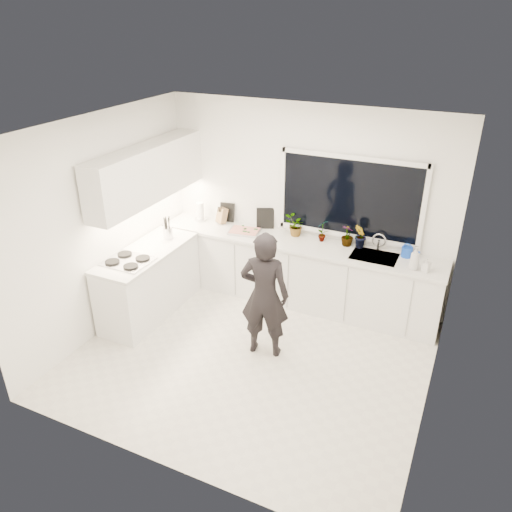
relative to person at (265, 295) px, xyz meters
The scene contains 25 objects.
floor 0.82m from the person, 115.30° to the right, with size 4.00×3.50×0.02m, color beige.
wall_back 1.67m from the person, 93.22° to the left, with size 4.00×0.02×2.70m, color white.
wall_left 2.18m from the person, behind, with size 0.02×3.50×2.70m, color white.
wall_right 2.01m from the person, ahead, with size 0.02×3.50×2.70m, color white.
ceiling 1.94m from the person, 115.30° to the right, with size 4.00×3.50×0.02m, color white.
window 1.79m from the person, 71.60° to the left, with size 1.80×0.02×1.00m, color black.
base_cabinets_back 1.31m from the person, 94.01° to the left, with size 3.92×0.58×0.88m, color white.
base_cabinets_left 1.80m from the person, behind, with size 0.58×1.60×0.88m, color white.
countertop_back 1.26m from the person, 94.05° to the left, with size 3.94×0.62×0.04m, color silver.
countertop_left 1.77m from the person, behind, with size 0.62×1.60×0.04m, color silver.
upper_cabinets 2.22m from the person, 164.74° to the left, with size 0.34×2.10×0.70m, color white.
sink 1.59m from the person, 52.71° to the left, with size 0.58×0.42×0.14m, color silver.
faucet 1.77m from the person, 56.68° to the left, with size 0.03×0.03×0.22m, color silver.
stovetop 1.79m from the person, behind, with size 0.56×0.48×0.03m, color black.
person is the anchor object (origin of this frame).
pizza_tray 1.51m from the person, 124.92° to the left, with size 0.43×0.32×0.03m, color silver.
pizza 1.51m from the person, 124.92° to the left, with size 0.39×0.28×0.01m, color #B12117.
watering_can 1.96m from the person, 46.92° to the left, with size 0.14×0.14×0.13m, color blue.
paper_towel_roll 2.16m from the person, 140.46° to the left, with size 0.11×0.11×0.26m, color white.
knife_block 1.94m from the person, 133.07° to the left, with size 0.13×0.10×0.22m, color #A2774B.
utensil_crock 1.84m from the person, 160.38° to the left, with size 0.13×0.13×0.16m, color #B9B9BE.
picture_frame_large 1.99m from the person, 130.34° to the left, with size 0.22×0.02×0.28m, color black.
picture_frame_small 1.67m from the person, 113.83° to the left, with size 0.25×0.02×0.30m, color black.
herb_plants 1.47m from the person, 81.51° to the left, with size 1.19×0.35×0.33m.
soap_bottles 1.89m from the person, 36.52° to the left, with size 0.27×0.16×0.29m.
Camera 1 is at (2.08, -4.31, 3.75)m, focal length 35.00 mm.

